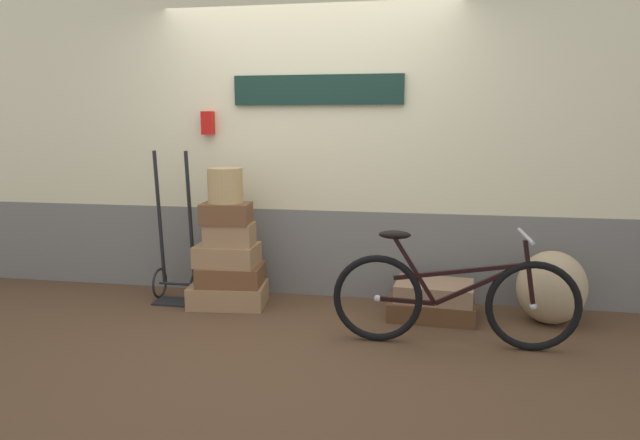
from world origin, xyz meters
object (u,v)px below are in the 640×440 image
Objects in this scene: suitcase_5 at (431,308)px; burlap_sack at (551,287)px; suitcase_2 at (227,255)px; suitcase_3 at (230,234)px; suitcase_4 at (226,213)px; suitcase_0 at (228,294)px; suitcase_1 at (231,274)px; bicycle at (453,299)px; suitcase_6 at (434,291)px; wicker_basket at (225,185)px; luggage_trolley at (176,264)px.

suitcase_5 is 0.92m from burlap_sack.
suitcase_2 is 0.19m from suitcase_3.
suitcase_4 is 0.59× the size of suitcase_5.
burlap_sack reaches higher than suitcase_0.
suitcase_2 reaches higher than suitcase_1.
bicycle is at bearing -20.36° from suitcase_3.
suitcase_1 is at bearing 72.05° from suitcase_4.
burlap_sack is (2.57, 0.07, -0.51)m from suitcase_4.
suitcase_1 reaches higher than suitcase_5.
suitcase_4 is 0.66× the size of suitcase_6.
bicycle is (1.82, -0.56, -0.10)m from suitcase_2.
suitcase_5 is at bearing 0.83° from wicker_basket.
wicker_basket reaches higher than suitcase_3.
suitcase_6 is 2.08× the size of wicker_basket.
suitcase_2 is at bearing -177.00° from suitcase_5.
suitcase_5 is (1.67, 0.05, -0.72)m from suitcase_4.
luggage_trolley is at bearing 179.34° from burlap_sack.
suitcase_0 is at bearing 163.05° from bicycle.
bicycle is at bearing -73.90° from suitcase_6.
suitcase_2 is (0.00, 0.00, 0.35)m from suitcase_0.
suitcase_2 is at bearing 78.58° from suitcase_0.
suitcase_6 is at bearing -0.70° from suitcase_2.
suitcase_2 reaches higher than suitcase_5.
suitcase_5 is 1.94m from wicker_basket.
bicycle is at bearing -23.04° from suitcase_1.
suitcase_3 is 1.88m from bicycle.
wicker_basket reaches higher than burlap_sack.
suitcase_5 is at bearing -2.60° from suitcase_4.
wicker_basket is at bearing 149.60° from suitcase_3.
luggage_trolley reaches higher than burlap_sack.
bicycle is (1.81, -0.55, -0.69)m from wicker_basket.
wicker_basket is (-0.03, 0.02, 0.40)m from suitcase_3.
suitcase_4 reaches higher than bicycle.
suitcase_2 is at bearing -171.04° from suitcase_1.
suitcase_5 is at bearing -0.43° from suitcase_2.
bicycle is (1.82, -0.55, 0.25)m from suitcase_0.
suitcase_6 is (1.67, 0.03, -0.40)m from suitcase_3.
suitcase_6 is 1.89m from wicker_basket.
luggage_trolley is (-2.20, 0.06, 0.11)m from suitcase_6.
suitcase_6 is at bearing -2.67° from suitcase_3.
suitcase_1 is 2.56m from burlap_sack.
suitcase_2 is 0.59m from wicker_basket.
suitcase_2 is 1.28× the size of suitcase_3.
suitcase_3 is 0.18m from suitcase_4.
suitcase_3 is at bearing -38.05° from suitcase_2.
bicycle is (1.79, -0.56, 0.07)m from suitcase_1.
wicker_basket is (0.00, -0.01, 0.59)m from suitcase_2.
suitcase_1 is 1.35× the size of suitcase_3.
suitcase_1 is 0.35m from suitcase_3.
suitcase_5 is at bearing 102.50° from bicycle.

